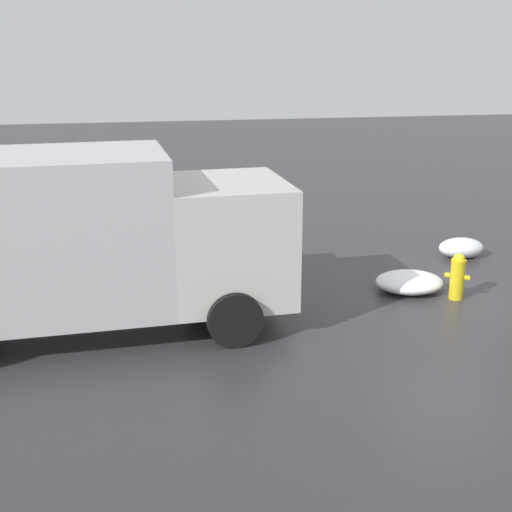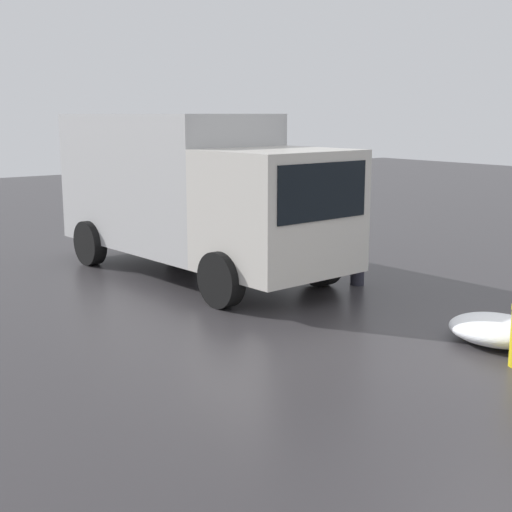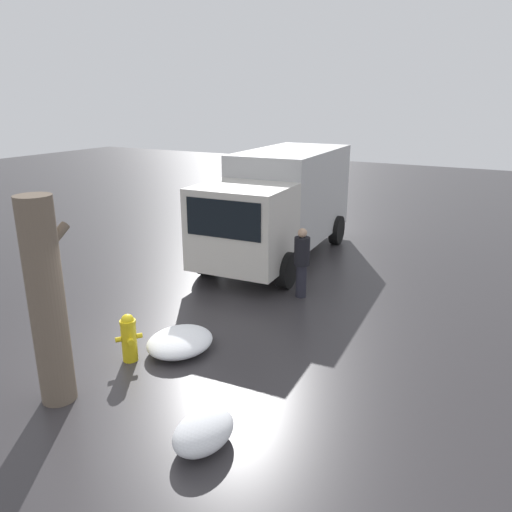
{
  "view_description": "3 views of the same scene",
  "coord_description": "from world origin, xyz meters",
  "px_view_note": "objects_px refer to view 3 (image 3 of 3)",
  "views": [
    {
      "loc": [
        5.94,
        11.73,
        4.76
      ],
      "look_at": [
        3.8,
        -0.18,
        1.0
      ],
      "focal_mm": 50.0,
      "sensor_mm": 36.0,
      "label": 1
    },
    {
      "loc": [
        -4.59,
        7.52,
        3.01
      ],
      "look_at": [
        4.06,
        0.93,
        0.83
      ],
      "focal_mm": 50.0,
      "sensor_mm": 36.0,
      "label": 2
    },
    {
      "loc": [
        -5.85,
        -5.75,
        4.46
      ],
      "look_at": [
        3.61,
        -0.56,
        1.02
      ],
      "focal_mm": 35.0,
      "sensor_mm": 36.0,
      "label": 3
    }
  ],
  "objects_px": {
    "tree_trunk": "(47,303)",
    "delivery_truck": "(281,201)",
    "pedestrian": "(302,260)",
    "fire_hydrant": "(129,337)"
  },
  "relations": [
    {
      "from": "tree_trunk",
      "to": "delivery_truck",
      "type": "xyz_separation_m",
      "value": [
        8.23,
        0.23,
        0.02
      ]
    },
    {
      "from": "tree_trunk",
      "to": "pedestrian",
      "type": "distance_m",
      "value": 5.89
    },
    {
      "from": "pedestrian",
      "to": "delivery_truck",
      "type": "bearing_deg",
      "value": 139.01
    },
    {
      "from": "fire_hydrant",
      "to": "tree_trunk",
      "type": "bearing_deg",
      "value": -58.84
    },
    {
      "from": "fire_hydrant",
      "to": "pedestrian",
      "type": "bearing_deg",
      "value": 107.87
    },
    {
      "from": "tree_trunk",
      "to": "pedestrian",
      "type": "height_order",
      "value": "tree_trunk"
    },
    {
      "from": "fire_hydrant",
      "to": "tree_trunk",
      "type": "distance_m",
      "value": 1.84
    },
    {
      "from": "delivery_truck",
      "to": "tree_trunk",
      "type": "bearing_deg",
      "value": 88.08
    },
    {
      "from": "tree_trunk",
      "to": "pedestrian",
      "type": "relative_size",
      "value": 1.93
    },
    {
      "from": "tree_trunk",
      "to": "pedestrian",
      "type": "xyz_separation_m",
      "value": [
        5.62,
        -1.59,
        -0.71
      ]
    }
  ]
}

